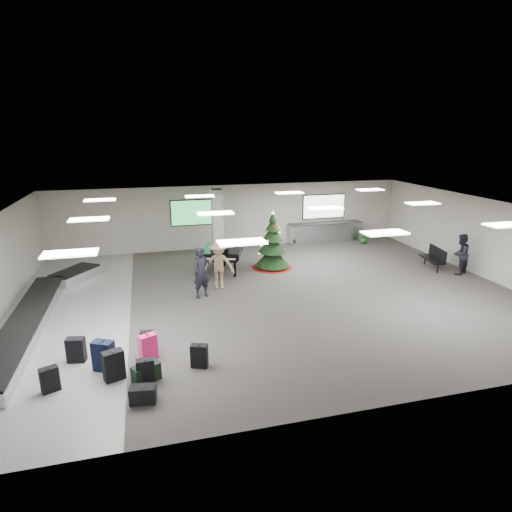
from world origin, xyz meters
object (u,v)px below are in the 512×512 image
object	(u,v)px
traveler_b	(219,265)
potted_plant_right	(363,236)
service_counter	(325,232)
baggage_carousel	(38,312)
bench	(434,257)
pink_suitcase	(148,347)
traveler_a	(202,273)
christmas_tree	(272,248)
grand_piano	(222,252)
traveler_bench	(460,254)
potted_plant_left	(295,238)

from	to	relation	value
traveler_b	potted_plant_right	size ratio (longest dim) A/B	2.31
service_counter	traveler_b	distance (m)	8.67
baggage_carousel	bench	world-z (taller)	bench
bench	potted_plant_right	distance (m)	4.75
bench	pink_suitcase	bearing A→B (deg)	-148.01
baggage_carousel	potted_plant_right	xyz separation A→B (m)	(14.71, 5.94, 0.19)
baggage_carousel	bench	xyz separation A→B (m)	(15.60, 1.28, 0.32)
service_counter	traveler_a	world-z (taller)	traveler_a
christmas_tree	bench	distance (m)	7.05
traveler_b	grand_piano	bearing A→B (deg)	88.31
traveler_a	traveler_b	world-z (taller)	traveler_a
baggage_carousel	potted_plant_right	distance (m)	15.86
christmas_tree	traveler_a	size ratio (longest dim) A/B	1.39
christmas_tree	traveler_b	world-z (taller)	christmas_tree
baggage_carousel	service_counter	bearing A→B (deg)	27.67
bench	traveler_bench	size ratio (longest dim) A/B	0.91
grand_piano	service_counter	bearing A→B (deg)	47.25
traveler_a	traveler_b	xyz separation A→B (m)	(0.74, 0.76, -0.00)
traveler_bench	potted_plant_right	distance (m)	5.78
traveler_b	service_counter	bearing A→B (deg)	50.90
pink_suitcase	christmas_tree	distance (m)	8.66
traveler_bench	potted_plant_right	size ratio (longest dim) A/B	2.17
service_counter	potted_plant_left	bearing A→B (deg)	-174.76
pink_suitcase	traveler_bench	bearing A→B (deg)	-7.58
baggage_carousel	potted_plant_left	bearing A→B (deg)	30.72
service_counter	pink_suitcase	world-z (taller)	service_counter
baggage_carousel	service_counter	size ratio (longest dim) A/B	2.40
baggage_carousel	traveler_b	xyz separation A→B (m)	(6.11, 1.29, 0.71)
potted_plant_left	potted_plant_right	world-z (taller)	same
pink_suitcase	grand_piano	size ratio (longest dim) A/B	0.29
bench	traveler_bench	world-z (taller)	traveler_bench
baggage_carousel	grand_piano	xyz separation A→B (m)	(6.59, 3.25, 0.63)
bench	potted_plant_left	bearing A→B (deg)	141.24
pink_suitcase	grand_piano	bearing A→B (deg)	40.17
baggage_carousel	potted_plant_left	world-z (taller)	potted_plant_left
christmas_tree	potted_plant_right	world-z (taller)	christmas_tree
traveler_b	potted_plant_left	bearing A→B (deg)	58.81
pink_suitcase	potted_plant_right	xyz separation A→B (m)	(11.33, 9.45, 0.05)
baggage_carousel	grand_piano	distance (m)	7.37
bench	potted_plant_left	world-z (taller)	bench
pink_suitcase	christmas_tree	world-z (taller)	christmas_tree
baggage_carousel	traveler_a	size ratio (longest dim) A/B	5.25
traveler_a	potted_plant_right	distance (m)	10.81
baggage_carousel	christmas_tree	size ratio (longest dim) A/B	3.78
bench	grand_piano	bearing A→B (deg)	178.25
service_counter	baggage_carousel	bearing A→B (deg)	-152.33
pink_suitcase	traveler_a	distance (m)	4.54
baggage_carousel	grand_piano	world-z (taller)	grand_piano
bench	potted_plant_right	bearing A→B (deg)	111.38
traveler_a	traveler_b	size ratio (longest dim) A/B	1.00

